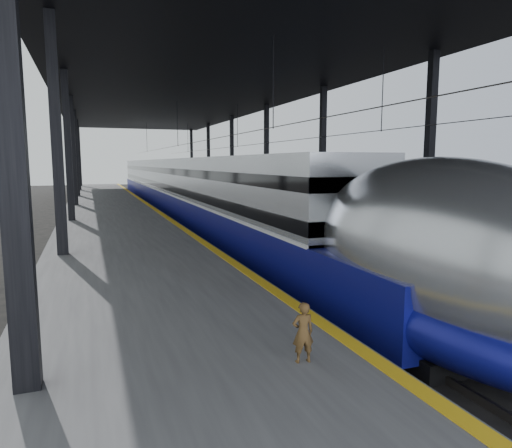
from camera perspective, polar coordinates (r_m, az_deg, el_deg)
ground at (r=13.39m, az=2.26°, el=-10.29°), size 160.00×160.00×0.00m
platform at (r=32.01m, az=-17.59°, el=0.79°), size 6.00×80.00×1.00m
yellow_strip at (r=32.20m, az=-12.65°, el=1.91°), size 0.30×80.00×0.01m
rails at (r=33.37m, az=-3.72°, el=0.68°), size 6.52×80.00×0.16m
canopy at (r=32.87m, az=-8.40°, el=16.31°), size 18.00×75.00×9.47m
tgv_train at (r=35.86m, az=-9.13°, el=4.26°), size 3.08×65.20×4.41m
second_train at (r=44.47m, az=-4.70°, el=4.75°), size 2.70×56.05×3.72m
child at (r=7.38m, az=5.89°, el=-13.33°), size 0.37×0.26×0.98m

